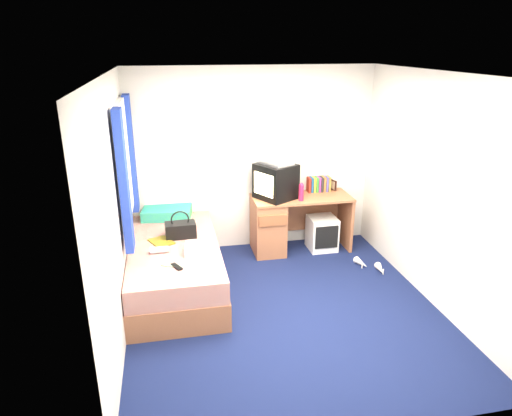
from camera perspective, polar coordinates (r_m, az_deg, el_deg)
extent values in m
plane|color=#0C1438|center=(4.95, 3.51, -12.50)|extent=(3.40, 3.40, 0.00)
plane|color=white|center=(4.19, 4.23, 16.41)|extent=(3.40, 3.40, 0.00)
plane|color=silver|center=(6.01, -0.34, 5.98)|extent=(3.20, 0.00, 3.20)
plane|color=silver|center=(2.96, 12.43, -10.04)|extent=(3.20, 0.00, 3.20)
plane|color=silver|center=(4.31, -17.16, -0.69)|extent=(0.00, 3.40, 3.40)
plane|color=silver|center=(5.07, 21.61, 1.83)|extent=(0.00, 3.40, 3.40)
cube|color=#A26543|center=(5.35, -9.99, -8.26)|extent=(1.00, 2.00, 0.30)
cube|color=brown|center=(5.03, -4.06, -9.88)|extent=(0.02, 0.70, 0.18)
cube|color=silver|center=(5.23, -10.17, -5.66)|extent=(0.98, 1.98, 0.24)
cube|color=#1A75AA|center=(5.94, -11.04, -0.58)|extent=(0.66, 0.47, 0.13)
cube|color=#A26543|center=(6.02, 5.73, 1.29)|extent=(1.30, 0.55, 0.03)
cube|color=#A26543|center=(6.05, 1.51, -2.34)|extent=(0.40, 0.52, 0.72)
cube|color=#A26543|center=(6.36, 11.06, -1.58)|extent=(0.04, 0.52, 0.72)
cube|color=#A26543|center=(6.42, 7.14, -0.28)|extent=(0.78, 0.03, 0.55)
cube|color=white|center=(6.25, 8.24, -3.12)|extent=(0.37, 0.37, 0.45)
cube|color=black|center=(5.88, 2.49, 3.37)|extent=(0.59, 0.60, 0.45)
cube|color=#FFE6A1|center=(5.74, 0.97, 2.97)|extent=(0.19, 0.30, 0.28)
cube|color=silver|center=(5.81, 2.53, 5.85)|extent=(0.43, 0.48, 0.07)
cube|color=maroon|center=(6.20, 6.61, 2.90)|extent=(0.03, 0.13, 0.20)
cube|color=navy|center=(6.21, 6.92, 2.92)|extent=(0.03, 0.13, 0.20)
cube|color=gold|center=(6.22, 7.23, 2.94)|extent=(0.03, 0.13, 0.20)
cube|color=#337F33|center=(6.23, 7.54, 2.95)|extent=(0.03, 0.13, 0.20)
cube|color=#7F337F|center=(6.24, 7.84, 2.97)|extent=(0.03, 0.13, 0.20)
cube|color=#262626|center=(6.25, 8.15, 2.99)|extent=(0.03, 0.13, 0.20)
cube|color=#B26633|center=(6.26, 8.45, 3.00)|extent=(0.03, 0.13, 0.20)
cube|color=#4C4C99|center=(6.27, 8.75, 3.02)|extent=(0.03, 0.13, 0.20)
cube|color=olive|center=(6.28, 9.05, 3.03)|extent=(0.03, 0.13, 0.20)
cube|color=black|center=(6.33, 9.64, 2.85)|extent=(0.05, 0.12, 0.14)
cylinder|color=#DC1F49|center=(5.84, 5.67, 1.90)|extent=(0.07, 0.07, 0.21)
cylinder|color=white|center=(6.04, 4.25, 2.45)|extent=(0.06, 0.06, 0.18)
cube|color=black|center=(5.32, -9.41, -2.72)|extent=(0.36, 0.21, 0.17)
torus|color=black|center=(5.28, -9.49, -1.45)|extent=(0.21, 0.03, 0.21)
cube|color=white|center=(4.91, -7.11, -5.09)|extent=(0.32, 0.28, 0.10)
cube|color=gold|center=(5.25, -11.75, -4.14)|extent=(0.31, 0.34, 0.01)
cylinder|color=silver|center=(4.99, -11.98, -5.13)|extent=(0.20, 0.07, 0.07)
cube|color=yellow|center=(4.70, -10.44, -7.07)|extent=(0.23, 0.15, 0.01)
cube|color=black|center=(4.66, -9.90, -7.24)|extent=(0.12, 0.16, 0.02)
cube|color=silver|center=(5.10, -16.36, 5.48)|extent=(0.02, 0.90, 1.10)
cube|color=white|center=(4.99, -16.91, 12.05)|extent=(0.06, 1.06, 0.08)
cube|color=white|center=(5.27, -15.63, -0.73)|extent=(0.06, 1.06, 0.08)
cube|color=navy|center=(4.54, -16.21, 3.09)|extent=(0.08, 0.24, 1.40)
cube|color=navy|center=(5.68, -15.37, 6.49)|extent=(0.08, 0.24, 1.40)
cone|color=silver|center=(5.94, 13.04, -6.73)|extent=(0.14, 0.24, 0.09)
cone|color=silver|center=(5.84, 15.29, -7.40)|extent=(0.12, 0.23, 0.09)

